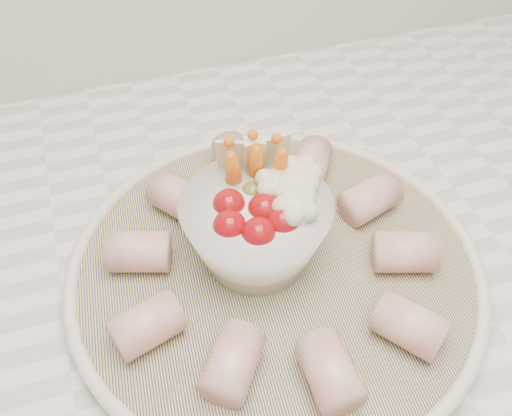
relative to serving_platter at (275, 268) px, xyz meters
name	(u,v)px	position (x,y,z in m)	size (l,w,h in m)	color
serving_platter	(275,268)	(0.00, 0.00, 0.00)	(0.39, 0.39, 0.02)	navy
veggie_bowl	(259,224)	(-0.01, 0.02, 0.04)	(0.13, 0.13, 0.10)	silver
cured_meat_rolls	(275,252)	(0.00, 0.00, 0.02)	(0.28, 0.29, 0.04)	#B75554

